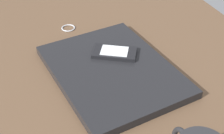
# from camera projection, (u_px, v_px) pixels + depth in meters

# --- Properties ---
(desk_surface) EXTENTS (1.20, 0.80, 0.03)m
(desk_surface) POSITION_uv_depth(u_px,v_px,m) (130.00, 95.00, 0.70)
(desk_surface) COLOR brown
(desk_surface) RESTS_ON ground
(laptop_closed) EXTENTS (0.36, 0.29, 0.02)m
(laptop_closed) POSITION_uv_depth(u_px,v_px,m) (112.00, 71.00, 0.73)
(laptop_closed) COLOR black
(laptop_closed) RESTS_ON desk_surface
(cell_phone_on_laptop) EXTENTS (0.10, 0.12, 0.01)m
(cell_phone_on_laptop) POSITION_uv_depth(u_px,v_px,m) (114.00, 52.00, 0.76)
(cell_phone_on_laptop) COLOR black
(cell_phone_on_laptop) RESTS_ON laptop_closed
(key_ring) EXTENTS (0.04, 0.04, 0.00)m
(key_ring) POSITION_uv_depth(u_px,v_px,m) (68.00, 28.00, 0.90)
(key_ring) COLOR silver
(key_ring) RESTS_ON desk_surface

